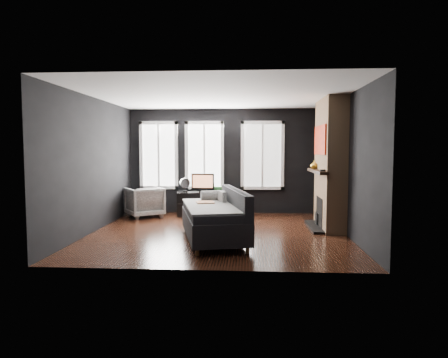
# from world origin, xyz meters

# --- Properties ---
(floor) EXTENTS (5.00, 5.00, 0.00)m
(floor) POSITION_xyz_m (0.00, 0.00, 0.00)
(floor) COLOR black
(floor) RESTS_ON ground
(ceiling) EXTENTS (5.00, 5.00, 0.00)m
(ceiling) POSITION_xyz_m (0.00, 0.00, 2.70)
(ceiling) COLOR white
(ceiling) RESTS_ON ground
(wall_back) EXTENTS (5.00, 0.02, 2.70)m
(wall_back) POSITION_xyz_m (0.00, 2.50, 1.35)
(wall_back) COLOR black
(wall_back) RESTS_ON ground
(wall_left) EXTENTS (0.02, 5.00, 2.70)m
(wall_left) POSITION_xyz_m (-2.50, 0.00, 1.35)
(wall_left) COLOR black
(wall_left) RESTS_ON ground
(wall_right) EXTENTS (0.02, 5.00, 2.70)m
(wall_right) POSITION_xyz_m (2.50, 0.00, 1.35)
(wall_right) COLOR black
(wall_right) RESTS_ON ground
(windows) EXTENTS (4.00, 0.16, 1.76)m
(windows) POSITION_xyz_m (-0.45, 2.46, 2.38)
(windows) COLOR white
(windows) RESTS_ON wall_back
(fireplace) EXTENTS (0.70, 1.62, 2.70)m
(fireplace) POSITION_xyz_m (2.30, 0.60, 1.35)
(fireplace) COLOR #93724C
(fireplace) RESTS_ON floor
(sofa) EXTENTS (1.57, 2.37, 0.94)m
(sofa) POSITION_xyz_m (-0.03, -0.71, 0.47)
(sofa) COLOR black
(sofa) RESTS_ON floor
(stripe_pillow) EXTENTS (0.20, 0.36, 0.35)m
(stripe_pillow) POSITION_xyz_m (0.10, -0.20, 0.67)
(stripe_pillow) COLOR gray
(stripe_pillow) RESTS_ON sofa
(armchair) EXTENTS (1.07, 1.06, 0.81)m
(armchair) POSITION_xyz_m (-1.95, 1.72, 0.41)
(armchair) COLOR white
(armchair) RESTS_ON floor
(media_console) EXTENTS (1.78, 0.75, 0.59)m
(media_console) POSITION_xyz_m (-0.33, 2.10, 0.30)
(media_console) COLOR black
(media_console) RESTS_ON floor
(monitor) EXTENTS (0.59, 0.16, 0.52)m
(monitor) POSITION_xyz_m (-0.55, 2.10, 0.85)
(monitor) COLOR black
(monitor) RESTS_ON media_console
(desk_fan) EXTENTS (0.33, 0.33, 0.36)m
(desk_fan) POSITION_xyz_m (-0.99, 2.03, 0.77)
(desk_fan) COLOR gray
(desk_fan) RESTS_ON media_console
(mug) EXTENTS (0.14, 0.11, 0.14)m
(mug) POSITION_xyz_m (0.12, 2.10, 0.66)
(mug) COLOR orange
(mug) RESTS_ON media_console
(book) EXTENTS (0.15, 0.05, 0.20)m
(book) POSITION_xyz_m (0.29, 2.23, 0.70)
(book) COLOR #A79D86
(book) RESTS_ON media_console
(storage_box) EXTENTS (0.28, 0.22, 0.13)m
(storage_box) POSITION_xyz_m (-0.14, 2.07, 0.66)
(storage_box) COLOR #357639
(storage_box) RESTS_ON media_console
(mantel_vase) EXTENTS (0.20, 0.21, 0.18)m
(mantel_vase) POSITION_xyz_m (2.05, 1.05, 1.32)
(mantel_vase) COLOR gold
(mantel_vase) RESTS_ON fireplace
(mantel_clock) EXTENTS (0.12, 0.12, 0.04)m
(mantel_clock) POSITION_xyz_m (2.05, 0.05, 1.25)
(mantel_clock) COLOR black
(mantel_clock) RESTS_ON fireplace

